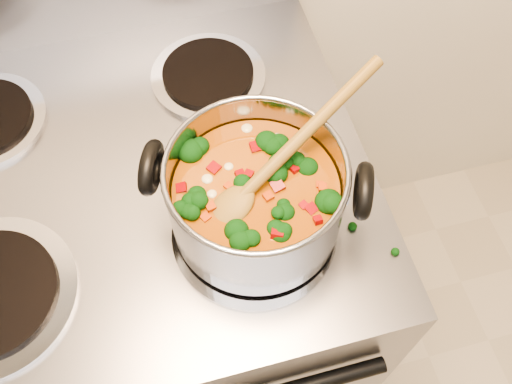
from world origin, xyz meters
TOP-DOWN VIEW (x-y plane):
  - electric_range at (0.07, 1.16)m, footprint 0.78×0.70m
  - stockpot at (0.26, 1.02)m, footprint 0.30×0.24m
  - wooden_spoon at (0.28, 1.03)m, footprint 0.28×0.17m
  - cooktop_crumbs at (0.27, 0.98)m, footprint 0.22×0.37m

SIDE VIEW (x-z plane):
  - electric_range at x=0.07m, z-range -0.07..1.01m
  - cooktop_crumbs at x=0.27m, z-range 0.92..0.93m
  - stockpot at x=0.26m, z-range 0.93..1.07m
  - wooden_spoon at x=0.28m, z-range 0.99..1.10m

